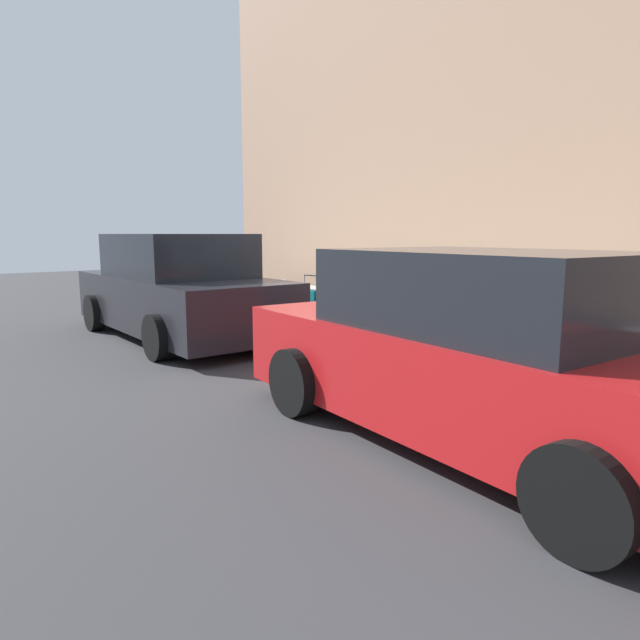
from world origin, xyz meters
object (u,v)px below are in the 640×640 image
at_px(suitcase_maroon_3, 422,329).
at_px(parked_car_red_0, 480,354).
at_px(suitcase_black_5, 373,321).
at_px(suitcase_teal_1, 473,332).
at_px(suitcase_silver_4, 393,320).
at_px(suitcase_olive_6, 352,311).
at_px(bollard_post, 258,292).
at_px(suitcase_red_2, 445,332).
at_px(parked_car_charcoal_1, 178,289).
at_px(suitcase_navy_7, 331,307).
at_px(suitcase_navy_0, 514,340).
at_px(fire_hydrant, 284,299).
at_px(suitcase_teal_8, 311,308).

distance_m(suitcase_maroon_3, parked_car_red_0, 3.11).
bearing_deg(suitcase_black_5, suitcase_teal_1, 179.46).
xyz_separation_m(suitcase_teal_1, suitcase_silver_4, (1.32, 0.05, -0.01)).
relative_size(suitcase_maroon_3, suitcase_silver_4, 0.65).
bearing_deg(suitcase_olive_6, bollard_post, 4.53).
distance_m(suitcase_olive_6, parked_car_red_0, 4.28).
distance_m(bollard_post, parked_car_red_0, 6.56).
height_order(suitcase_red_2, parked_car_charcoal_1, parked_car_charcoal_1).
relative_size(suitcase_maroon_3, bollard_post, 0.63).
bearing_deg(suitcase_navy_7, suitcase_olive_6, -176.78).
bearing_deg(parked_car_charcoal_1, suitcase_navy_0, -158.41).
bearing_deg(fire_hydrant, suitcase_maroon_3, -178.76).
bearing_deg(suitcase_navy_7, suitcase_red_2, -179.09).
relative_size(suitcase_teal_8, bollard_post, 0.96).
height_order(suitcase_red_2, suitcase_silver_4, suitcase_silver_4).
distance_m(suitcase_navy_7, suitcase_teal_8, 0.47).
bearing_deg(suitcase_teal_1, fire_hydrant, 0.05).
bearing_deg(suitcase_olive_6, suitcase_navy_7, 3.22).
bearing_deg(suitcase_maroon_3, bollard_post, 3.21).
bearing_deg(suitcase_teal_1, suitcase_olive_6, -1.10).
bearing_deg(suitcase_navy_7, parked_car_red_0, 155.79).
distance_m(suitcase_red_2, suitcase_navy_7, 2.33).
relative_size(suitcase_black_5, suitcase_olive_6, 0.76).
height_order(suitcase_olive_6, suitcase_navy_7, suitcase_navy_7).
relative_size(suitcase_teal_1, suitcase_teal_8, 0.87).
xyz_separation_m(suitcase_silver_4, suitcase_navy_7, (1.49, -0.07, 0.02)).
bearing_deg(suitcase_teal_8, suitcase_black_5, -176.78).
relative_size(suitcase_navy_0, suitcase_teal_1, 0.94).
distance_m(suitcase_navy_7, parked_car_red_0, 4.71).
distance_m(suitcase_maroon_3, suitcase_teal_8, 2.37).
relative_size(suitcase_silver_4, parked_car_red_0, 0.19).
height_order(suitcase_maroon_3, suitcase_teal_8, suitcase_teal_8).
xyz_separation_m(suitcase_black_5, fire_hydrant, (2.35, 0.02, 0.12)).
relative_size(suitcase_silver_4, suitcase_teal_8, 1.02).
distance_m(suitcase_maroon_3, fire_hydrant, 3.26).
xyz_separation_m(suitcase_navy_0, suitcase_navy_7, (3.35, 0.04, 0.04)).
bearing_deg(bollard_post, fire_hydrant, -167.41).
bearing_deg(suitcase_maroon_3, suitcase_silver_4, 15.71).
bearing_deg(suitcase_teal_8, suitcase_maroon_3, -176.82).
relative_size(suitcase_navy_0, suitcase_teal_8, 0.82).
relative_size(fire_hydrant, parked_car_charcoal_1, 0.16).
distance_m(suitcase_navy_0, suitcase_navy_7, 3.35).
distance_m(suitcase_teal_8, parked_car_charcoal_1, 2.21).
xyz_separation_m(suitcase_teal_1, bollard_post, (4.83, 0.15, 0.11)).
bearing_deg(parked_car_red_0, fire_hydrant, -18.68).
relative_size(suitcase_teal_1, suitcase_black_5, 1.29).
distance_m(suitcase_teal_1, suitcase_red_2, 0.49).
bearing_deg(parked_car_red_0, suitcase_teal_8, -21.26).
bearing_deg(suitcase_teal_1, suitcase_black_5, -0.54).
bearing_deg(suitcase_navy_0, suitcase_silver_4, 3.30).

